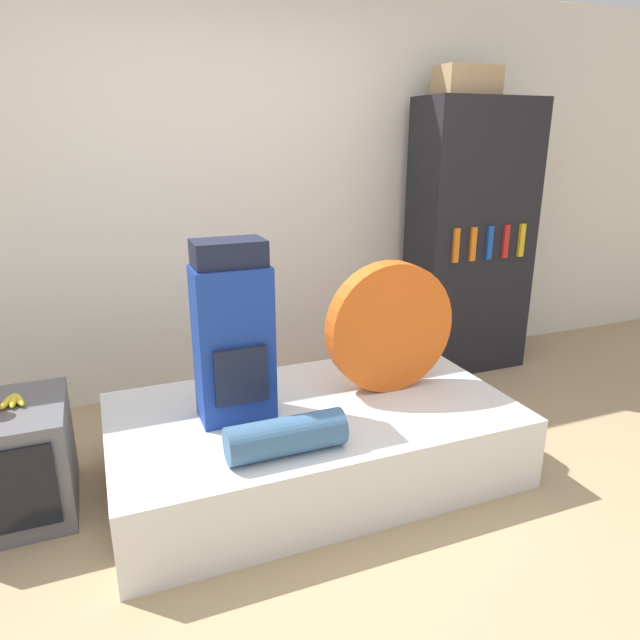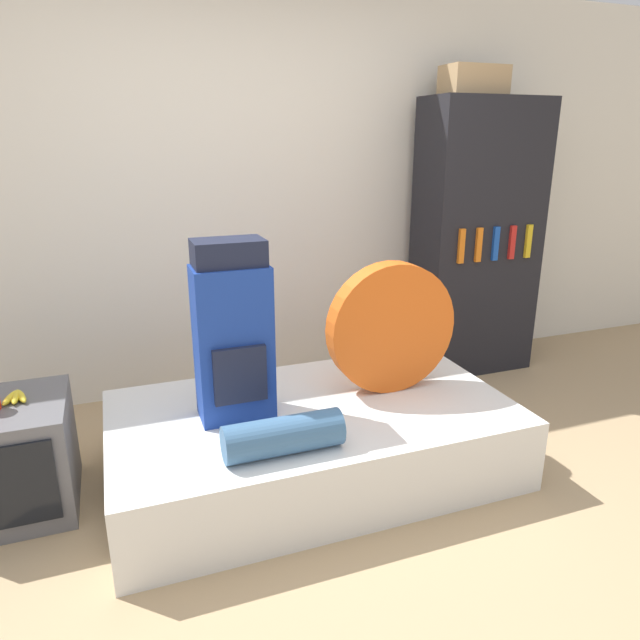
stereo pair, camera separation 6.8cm
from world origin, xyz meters
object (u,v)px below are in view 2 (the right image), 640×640
backpack (233,334)px  bookshelf (476,240)px  tent_bag (391,327)px  cardboard_box (474,81)px  television (14,457)px  sleeping_roll (283,435)px

backpack → bookshelf: 2.16m
tent_bag → bookshelf: bearing=38.3°
backpack → cardboard_box: size_ratio=2.09×
tent_bag → bookshelf: size_ratio=0.36×
backpack → television: backpack is taller
bookshelf → backpack: bearing=-155.1°
cardboard_box → tent_bag: bearing=-138.0°
television → cardboard_box: (2.86, 0.79, 1.74)m
sleeping_roll → cardboard_box: (1.74, 1.35, 1.55)m
sleeping_roll → bookshelf: bearing=35.6°
sleeping_roll → cardboard_box: size_ratio=1.25×
sleeping_roll → television: (-1.12, 0.56, -0.19)m
bookshelf → cardboard_box: bearing=161.1°
tent_bag → sleeping_roll: size_ratio=1.34×
television → bookshelf: size_ratio=0.30×
cardboard_box → backpack: bearing=-153.1°
backpack → bookshelf: bearing=24.9°
cardboard_box → bookshelf: bearing=-18.9°
backpack → bookshelf: size_ratio=0.45×
backpack → cardboard_box: cardboard_box is taller
backpack → television: size_ratio=1.51×
tent_bag → backpack: bearing=-178.7°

